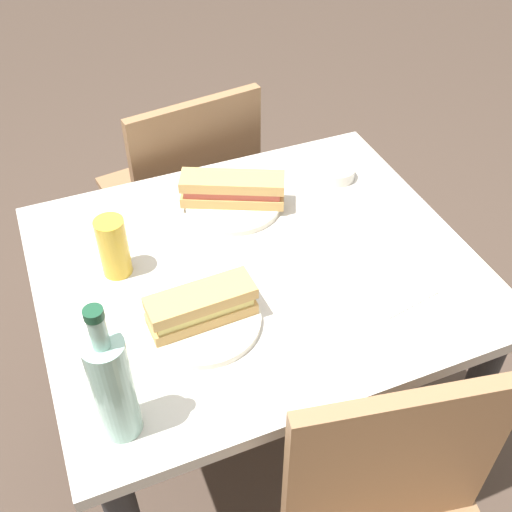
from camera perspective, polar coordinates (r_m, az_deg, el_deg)
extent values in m
plane|color=#47382D|center=(1.91, 0.00, -17.22)|extent=(8.00, 8.00, 0.00)
cube|color=beige|center=(1.33, 0.00, -1.11)|extent=(0.91, 0.77, 0.03)
cylinder|color=#262628|center=(1.60, 18.39, -14.65)|extent=(0.06, 0.06, 0.72)
cylinder|color=#262628|center=(1.77, -16.09, -6.41)|extent=(0.06, 0.06, 0.72)
cylinder|color=#262628|center=(1.93, 7.22, 0.14)|extent=(0.06, 0.06, 0.72)
cube|color=#936B47|center=(1.99, -7.31, 5.69)|extent=(0.45, 0.45, 0.02)
cube|color=#936B47|center=(1.73, -5.34, 8.08)|extent=(0.38, 0.08, 0.40)
cylinder|color=#936B47|center=(2.32, -4.61, 4.65)|extent=(0.04, 0.04, 0.46)
cylinder|color=#936B47|center=(2.23, -12.90, 1.68)|extent=(0.04, 0.04, 0.46)
cylinder|color=#936B47|center=(2.08, -0.16, -0.65)|extent=(0.04, 0.04, 0.46)
cylinder|color=#936B47|center=(1.97, -9.27, -4.24)|extent=(0.04, 0.04, 0.46)
cube|color=#936B47|center=(1.14, 12.52, -18.36)|extent=(0.38, 0.10, 0.40)
cylinder|color=silver|center=(1.20, -4.94, -5.94)|extent=(0.23, 0.23, 0.01)
cube|color=tan|center=(1.18, -5.00, -5.30)|extent=(0.21, 0.08, 0.02)
cube|color=#DBC66B|center=(1.17, -5.06, -4.60)|extent=(0.19, 0.07, 0.02)
cube|color=tan|center=(1.15, -5.13, -3.87)|extent=(0.21, 0.08, 0.02)
cube|color=silver|center=(1.24, -4.14, -3.36)|extent=(0.10, 0.02, 0.00)
cube|color=#59331E|center=(1.21, -7.97, -4.78)|extent=(0.08, 0.02, 0.01)
cylinder|color=silver|center=(1.46, -2.14, 4.88)|extent=(0.23, 0.23, 0.01)
cube|color=tan|center=(1.45, -2.16, 5.50)|extent=(0.25, 0.16, 0.02)
cube|color=#B74C3D|center=(1.44, -2.18, 6.19)|extent=(0.23, 0.15, 0.02)
cube|color=tan|center=(1.43, -2.20, 6.88)|extent=(0.25, 0.16, 0.02)
cube|color=silver|center=(1.49, -0.51, 6.12)|extent=(0.09, 0.07, 0.00)
cube|color=#59331E|center=(1.51, -3.82, 6.71)|extent=(0.07, 0.06, 0.01)
cylinder|color=#99C6B7|center=(1.00, -13.02, -11.88)|extent=(0.07, 0.07, 0.21)
cylinder|color=#99C6B7|center=(0.90, -14.36, -6.80)|extent=(0.03, 0.03, 0.06)
cylinder|color=#19472D|center=(0.87, -14.78, -5.19)|extent=(0.03, 0.03, 0.02)
cylinder|color=gold|center=(1.29, -13.03, 0.81)|extent=(0.06, 0.06, 0.14)
cylinder|color=silver|center=(1.56, 7.48, 7.64)|extent=(0.09, 0.09, 0.03)
cube|color=white|center=(1.30, 12.41, -2.53)|extent=(0.16, 0.16, 0.00)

